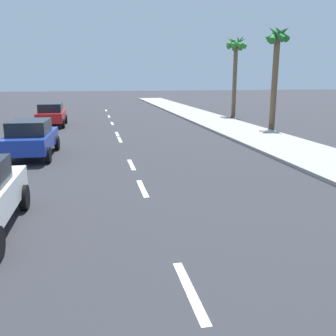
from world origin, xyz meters
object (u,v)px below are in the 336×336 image
Objects in this scene: parked_car_blue at (31,137)px; palm_tree_distant at (236,52)px; palm_tree_far at (277,51)px; parked_car_red at (51,114)px.

parked_car_blue is 0.60× the size of palm_tree_distant.
palm_tree_far is 0.98× the size of palm_tree_distant.
parked_car_red is 15.50m from palm_tree_far.
parked_car_blue is at bearing -135.55° from palm_tree_distant.
palm_tree_far is at bearing -93.59° from palm_tree_distant.
parked_car_red is at bearing -165.49° from palm_tree_distant.
palm_tree_distant is (14.84, 3.84, 4.54)m from parked_car_red.
parked_car_blue is 20.98m from palm_tree_distant.
parked_car_red is 0.59× the size of palm_tree_distant.
palm_tree_distant is (0.51, 8.15, 0.49)m from palm_tree_far.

